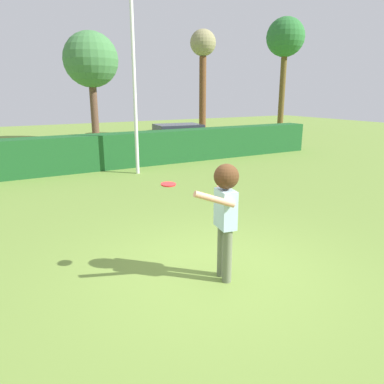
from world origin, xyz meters
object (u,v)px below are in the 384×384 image
(parked_car_blue, at_px, (178,136))
(maple_tree, at_px, (285,40))
(person, at_px, (225,206))
(frisbee, at_px, (168,184))
(bare_elm_tree, at_px, (203,53))
(birch_tree, at_px, (91,61))
(lamppost, at_px, (134,72))

(parked_car_blue, xyz_separation_m, maple_tree, (9.28, 2.80, 5.31))
(person, xyz_separation_m, frisbee, (-0.69, 0.46, 0.31))
(parked_car_blue, height_order, maple_tree, maple_tree)
(bare_elm_tree, bearing_deg, parked_car_blue, -133.47)
(birch_tree, bearing_deg, frisbee, -101.74)
(maple_tree, bearing_deg, parked_car_blue, -163.22)
(frisbee, height_order, parked_car_blue, frisbee)
(frisbee, bearing_deg, parked_car_blue, 61.86)
(person, height_order, frisbee, person)
(frisbee, bearing_deg, birch_tree, 78.26)
(person, relative_size, birch_tree, 0.30)
(parked_car_blue, height_order, birch_tree, birch_tree)
(lamppost, bearing_deg, birch_tree, 83.29)
(birch_tree, bearing_deg, parked_car_blue, -61.29)
(birch_tree, xyz_separation_m, bare_elm_tree, (6.63, -0.91, 0.61))
(frisbee, height_order, birch_tree, birch_tree)
(frisbee, relative_size, bare_elm_tree, 0.03)
(parked_car_blue, distance_m, bare_elm_tree, 7.13)
(person, xyz_separation_m, parked_car_blue, (5.50, 12.03, -0.49))
(person, relative_size, maple_tree, 0.24)
(frisbee, distance_m, maple_tree, 21.59)
(maple_tree, xyz_separation_m, bare_elm_tree, (-5.39, 1.30, -0.95))
(person, height_order, parked_car_blue, person)
(parked_car_blue, distance_m, birch_tree, 6.83)
(lamppost, bearing_deg, maple_tree, 28.22)
(person, xyz_separation_m, birch_tree, (2.75, 17.04, 3.26))
(person, height_order, lamppost, lamppost)
(lamppost, distance_m, maple_tree, 15.10)
(parked_car_blue, bearing_deg, birch_tree, 118.71)
(person, bearing_deg, parked_car_blue, 65.45)
(lamppost, height_order, bare_elm_tree, bare_elm_tree)
(person, relative_size, bare_elm_tree, 0.28)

